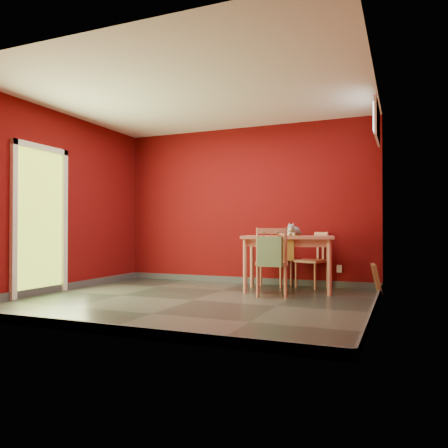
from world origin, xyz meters
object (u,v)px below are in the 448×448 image
at_px(dining_table, 288,243).
at_px(chair_near, 272,261).
at_px(chair_far_left, 277,257).
at_px(cat, 294,229).
at_px(tote_bag, 270,252).
at_px(picture_frame, 376,279).
at_px(chair_far_right, 313,259).

height_order(dining_table, chair_near, chair_near).
bearing_deg(chair_far_left, cat, -54.24).
relative_size(chair_near, cat, 2.39).
height_order(chair_near, tote_bag, chair_near).
relative_size(dining_table, chair_far_left, 1.59).
relative_size(chair_near, picture_frame, 2.11).
bearing_deg(dining_table, cat, 13.21).
relative_size(tote_bag, picture_frame, 1.04).
xyz_separation_m(chair_far_right, cat, (-0.18, -0.57, 0.48)).
xyz_separation_m(chair_far_left, picture_frame, (1.57, -0.45, -0.25)).
relative_size(cat, picture_frame, 0.88).
distance_m(dining_table, tote_bag, 0.79).
bearing_deg(cat, picture_frame, -15.30).
distance_m(chair_near, cat, 0.75).
bearing_deg(tote_bag, dining_table, 86.15).
distance_m(dining_table, chair_near, 0.62).
relative_size(tote_bag, cat, 1.18).
relative_size(chair_far_right, tote_bag, 1.89).
distance_m(chair_far_right, chair_near, 1.20).
bearing_deg(chair_far_left, tote_bag, -78.58).
bearing_deg(chair_near, chair_far_left, 101.62).
bearing_deg(picture_frame, chair_near, -152.26).
xyz_separation_m(chair_far_left, tote_bag, (0.28, -1.37, 0.16)).
bearing_deg(dining_table, picture_frame, 6.42).
distance_m(chair_far_left, cat, 0.84).
bearing_deg(chair_near, picture_frame, 27.74).
xyz_separation_m(chair_near, picture_frame, (1.33, 0.70, -0.27)).
xyz_separation_m(chair_far_left, chair_far_right, (0.59, -0.00, -0.01)).
distance_m(tote_bag, cat, 0.87).
relative_size(dining_table, chair_far_right, 1.63).
bearing_deg(cat, chair_far_right, 51.22).
relative_size(chair_far_left, chair_far_right, 1.03).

